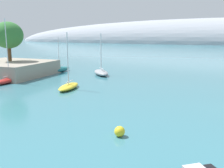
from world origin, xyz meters
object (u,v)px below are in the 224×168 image
(tree_clump_shore, at_px, (8,35))
(sailboat_yellow_mid_mooring, at_px, (69,86))
(sailboat_red_outer_mooring, at_px, (9,80))
(sailboat_teal_end_of_line, at_px, (59,69))
(mooring_buoy_yellow, at_px, (120,131))
(sailboat_grey_near_shore, at_px, (101,72))

(tree_clump_shore, xyz_separation_m, sailboat_yellow_mid_mooring, (18.02, -7.72, -7.36))
(tree_clump_shore, distance_m, sailboat_yellow_mid_mooring, 20.94)
(tree_clump_shore, bearing_deg, sailboat_red_outer_mooring, -49.00)
(sailboat_red_outer_mooring, bearing_deg, tree_clump_shore, -138.72)
(sailboat_teal_end_of_line, bearing_deg, mooring_buoy_yellow, -134.60)
(tree_clump_shore, distance_m, sailboat_teal_end_of_line, 12.11)
(sailboat_grey_near_shore, relative_size, sailboat_teal_end_of_line, 1.12)
(tree_clump_shore, bearing_deg, sailboat_yellow_mid_mooring, -23.19)
(mooring_buoy_yellow, bearing_deg, sailboat_grey_near_shore, 116.59)
(sailboat_grey_near_shore, bearing_deg, sailboat_teal_end_of_line, 49.61)
(sailboat_teal_end_of_line, bearing_deg, sailboat_red_outer_mooring, -179.63)
(sailboat_red_outer_mooring, distance_m, mooring_buoy_yellow, 29.07)
(tree_clump_shore, bearing_deg, sailboat_teal_end_of_line, 41.59)
(sailboat_red_outer_mooring, bearing_deg, sailboat_yellow_mid_mooring, 87.11)
(sailboat_red_outer_mooring, xyz_separation_m, mooring_buoy_yellow, (25.06, -14.74, -0.08))
(tree_clump_shore, xyz_separation_m, sailboat_grey_near_shore, (17.26, 6.05, -7.25))
(sailboat_yellow_mid_mooring, bearing_deg, tree_clump_shore, -120.86)
(sailboat_yellow_mid_mooring, distance_m, sailboat_teal_end_of_line, 17.79)
(sailboat_red_outer_mooring, bearing_deg, sailboat_grey_near_shore, 139.97)
(tree_clump_shore, height_order, sailboat_grey_near_shore, tree_clump_shore)
(sailboat_teal_end_of_line, bearing_deg, tree_clump_shore, 136.68)
(sailboat_teal_end_of_line, bearing_deg, sailboat_yellow_mid_mooring, -137.64)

